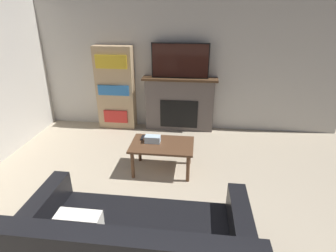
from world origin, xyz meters
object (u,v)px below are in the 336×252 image
coffee_table (162,148)px  bookshelf (116,88)px  tv (180,61)px  fireplace (179,104)px

coffee_table → bookshelf: (-1.11, 1.49, 0.42)m
tv → coffee_table: size_ratio=1.16×
coffee_table → bookshelf: bearing=126.7°
coffee_table → bookshelf: size_ratio=0.56×
tv → fireplace: bearing=90.0°
fireplace → bookshelf: (-1.24, -0.02, 0.28)m
tv → bookshelf: tv is taller
fireplace → tv: (-0.00, -0.02, 0.83)m
fireplace → tv: size_ratio=1.35×
tv → coffee_table: bearing=-95.0°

